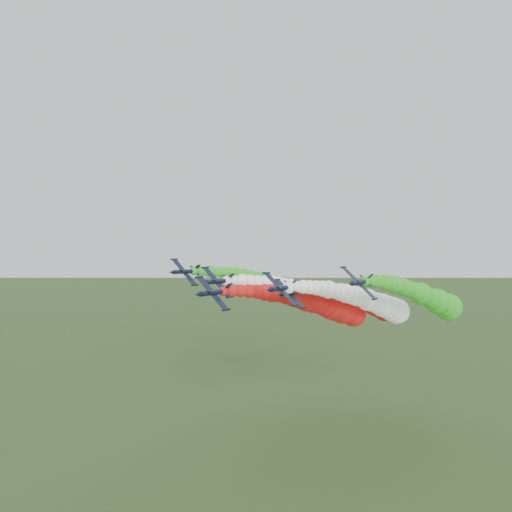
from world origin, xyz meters
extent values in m
plane|color=#3E5E29|center=(0.00, 0.00, 0.00)|extent=(3000.00, 3000.00, 0.00)
cylinder|color=black|center=(-2.74, -14.09, 44.20)|extent=(1.45, 8.38, 1.45)
cone|color=black|center=(-2.74, -19.02, 44.20)|extent=(1.32, 1.68, 1.32)
cone|color=black|center=(-2.74, -9.53, 44.20)|extent=(1.32, 0.84, 1.32)
ellipsoid|color=black|center=(-2.48, -15.95, 44.47)|extent=(0.94, 1.75, 0.93)
cube|color=black|center=(-2.83, -14.27, 44.10)|extent=(6.63, 1.77, 6.15)
cylinder|color=black|center=(-6.11, -14.27, 47.14)|extent=(0.58, 2.42, 0.58)
cylinder|color=black|center=(0.45, -14.27, 41.06)|extent=(0.58, 2.42, 0.58)
cube|color=black|center=(-2.01, -10.55, 44.99)|extent=(1.55, 1.40, 1.66)
cube|color=black|center=(-2.64, -10.55, 44.30)|extent=(2.66, 1.02, 2.47)
sphere|color=red|center=(-2.74, -10.83, 44.20)|extent=(1.98, 1.98, 1.98)
sphere|color=red|center=(-2.72, -7.73, 44.11)|extent=(2.46, 2.46, 2.46)
sphere|color=red|center=(-2.69, -4.62, 43.91)|extent=(2.67, 2.67, 2.67)
sphere|color=red|center=(-2.62, -1.52, 43.65)|extent=(2.98, 2.98, 2.98)
sphere|color=red|center=(-2.53, 1.58, 43.33)|extent=(3.18, 3.18, 3.18)
sphere|color=red|center=(-2.41, 4.68, 42.96)|extent=(3.86, 3.86, 3.86)
sphere|color=red|center=(-2.27, 7.79, 42.54)|extent=(4.16, 4.16, 4.16)
sphere|color=red|center=(-2.10, 10.89, 42.07)|extent=(3.83, 3.83, 3.83)
sphere|color=red|center=(-1.90, 13.99, 41.56)|extent=(4.36, 4.36, 4.36)
sphere|color=red|center=(-1.68, 17.10, 41.02)|extent=(4.95, 4.95, 4.95)
sphere|color=red|center=(-1.44, 20.20, 40.43)|extent=(5.34, 5.34, 5.34)
sphere|color=red|center=(-1.16, 23.30, 39.81)|extent=(6.04, 6.04, 6.04)
sphere|color=red|center=(-0.86, 26.41, 39.16)|extent=(6.08, 6.08, 6.08)
sphere|color=red|center=(-0.54, 29.51, 38.47)|extent=(5.87, 5.87, 5.87)
sphere|color=red|center=(-0.19, 32.61, 37.74)|extent=(6.46, 6.46, 6.46)
sphere|color=red|center=(0.19, 35.72, 36.99)|extent=(7.20, 7.20, 7.20)
sphere|color=red|center=(0.59, 38.82, 36.21)|extent=(7.24, 7.24, 7.24)
sphere|color=red|center=(1.02, 41.92, 35.39)|extent=(7.61, 7.61, 7.61)
sphere|color=red|center=(1.48, 45.03, 34.55)|extent=(6.49, 6.49, 6.49)
sphere|color=red|center=(1.96, 48.13, 33.67)|extent=(7.27, 7.27, 7.27)
cylinder|color=black|center=(-8.16, -5.28, 45.75)|extent=(1.45, 8.38, 1.45)
cone|color=black|center=(-8.16, -10.21, 45.75)|extent=(1.32, 1.68, 1.32)
cone|color=black|center=(-8.16, -0.72, 45.75)|extent=(1.32, 0.84, 1.32)
ellipsoid|color=black|center=(-7.91, -7.14, 46.02)|extent=(0.94, 1.75, 0.93)
cube|color=black|center=(-8.26, -5.46, 45.65)|extent=(6.63, 1.77, 6.15)
cylinder|color=black|center=(-11.54, -5.46, 48.68)|extent=(0.58, 2.42, 0.58)
cylinder|color=black|center=(-4.98, -5.46, 42.61)|extent=(0.58, 2.42, 0.58)
cube|color=black|center=(-7.44, -1.74, 46.54)|extent=(1.55, 1.40, 1.66)
cube|color=black|center=(-8.07, -1.74, 45.85)|extent=(2.66, 1.02, 2.47)
sphere|color=white|center=(-8.16, -2.02, 45.75)|extent=(2.12, 2.12, 2.12)
sphere|color=white|center=(-8.15, 1.08, 45.66)|extent=(2.09, 2.09, 2.09)
sphere|color=white|center=(-8.11, 4.19, 45.46)|extent=(3.07, 3.07, 3.07)
sphere|color=white|center=(-8.05, 7.29, 45.20)|extent=(3.07, 3.07, 3.07)
sphere|color=white|center=(-7.96, 10.39, 44.88)|extent=(3.20, 3.20, 3.20)
sphere|color=white|center=(-7.84, 13.50, 44.51)|extent=(3.44, 3.44, 3.44)
sphere|color=white|center=(-7.70, 16.60, 44.08)|extent=(4.30, 4.30, 4.30)
sphere|color=white|center=(-7.53, 19.70, 43.62)|extent=(4.48, 4.48, 4.48)
sphere|color=white|center=(-7.33, 22.80, 43.11)|extent=(4.24, 4.24, 4.24)
sphere|color=white|center=(-7.11, 25.91, 42.56)|extent=(4.72, 4.72, 4.72)
sphere|color=white|center=(-6.86, 29.01, 41.98)|extent=(4.34, 4.34, 4.34)
sphere|color=white|center=(-6.59, 32.11, 41.36)|extent=(5.22, 5.22, 5.22)
sphere|color=white|center=(-6.29, 35.22, 40.70)|extent=(6.00, 6.00, 6.00)
sphere|color=white|center=(-5.96, 38.32, 40.01)|extent=(5.46, 5.46, 5.46)
sphere|color=white|center=(-5.61, 41.42, 39.29)|extent=(6.74, 6.74, 6.74)
sphere|color=white|center=(-5.24, 44.53, 38.54)|extent=(5.69, 5.69, 5.69)
sphere|color=white|center=(-4.83, 47.63, 37.75)|extent=(6.60, 6.60, 6.60)
sphere|color=white|center=(-4.40, 50.73, 36.94)|extent=(7.85, 7.85, 7.85)
sphere|color=white|center=(-3.95, 53.84, 36.09)|extent=(8.07, 8.07, 8.07)
sphere|color=white|center=(-3.46, 56.94, 35.22)|extent=(7.83, 7.83, 7.83)
cylinder|color=black|center=(7.67, -5.79, 44.93)|extent=(1.45, 8.38, 1.45)
cone|color=black|center=(7.67, -10.72, 44.93)|extent=(1.32, 1.68, 1.32)
cone|color=black|center=(7.67, -1.23, 44.93)|extent=(1.32, 0.84, 1.32)
ellipsoid|color=black|center=(7.93, -7.65, 45.21)|extent=(0.94, 1.75, 0.93)
cube|color=black|center=(7.58, -5.97, 44.83)|extent=(6.63, 1.77, 6.15)
cylinder|color=black|center=(4.30, -5.97, 47.87)|extent=(0.58, 2.42, 0.58)
cylinder|color=black|center=(10.86, -5.97, 41.80)|extent=(0.58, 2.42, 0.58)
cube|color=black|center=(8.40, -2.25, 45.72)|extent=(1.55, 1.40, 1.66)
cube|color=black|center=(7.77, -2.25, 45.04)|extent=(2.66, 1.02, 2.47)
sphere|color=white|center=(7.67, -2.53, 44.93)|extent=(2.58, 2.58, 2.58)
sphere|color=white|center=(7.69, 0.57, 44.84)|extent=(2.31, 2.31, 2.31)
sphere|color=white|center=(7.73, 3.68, 44.65)|extent=(2.93, 2.93, 2.93)
sphere|color=white|center=(7.79, 6.78, 44.39)|extent=(3.09, 3.09, 3.09)
sphere|color=white|center=(7.88, 9.88, 44.06)|extent=(3.34, 3.34, 3.34)
sphere|color=white|center=(8.00, 12.99, 43.69)|extent=(3.69, 3.69, 3.69)
sphere|color=white|center=(8.14, 16.09, 43.27)|extent=(4.22, 4.22, 4.22)
sphere|color=white|center=(8.31, 19.19, 42.80)|extent=(3.75, 3.75, 3.75)
sphere|color=white|center=(8.51, 22.30, 42.30)|extent=(4.31, 4.31, 4.31)
sphere|color=white|center=(8.73, 25.40, 41.75)|extent=(4.80, 4.80, 4.80)
sphere|color=white|center=(8.98, 28.50, 41.16)|extent=(4.87, 4.87, 4.87)
sphere|color=white|center=(9.25, 31.61, 40.54)|extent=(5.09, 5.09, 5.09)
sphere|color=white|center=(9.55, 34.71, 39.89)|extent=(4.85, 4.85, 4.85)
sphere|color=white|center=(9.87, 37.81, 39.20)|extent=(5.94, 5.94, 5.94)
sphere|color=white|center=(10.23, 40.91, 38.48)|extent=(5.67, 5.67, 5.67)
sphere|color=white|center=(10.60, 44.02, 37.72)|extent=(5.94, 5.94, 5.94)
sphere|color=white|center=(11.01, 47.12, 36.94)|extent=(6.65, 6.65, 6.65)
sphere|color=white|center=(11.44, 50.22, 36.12)|extent=(6.71, 6.71, 6.71)
sphere|color=white|center=(11.89, 53.33, 35.28)|extent=(7.24, 7.24, 7.24)
sphere|color=white|center=(12.37, 56.43, 34.41)|extent=(7.52, 7.52, 7.52)
cylinder|color=black|center=(-22.74, 1.16, 47.35)|extent=(1.45, 8.38, 1.45)
cone|color=black|center=(-22.74, -3.77, 47.35)|extent=(1.32, 1.68, 1.32)
cone|color=black|center=(-22.74, 5.73, 47.35)|extent=(1.32, 0.84, 1.32)
ellipsoid|color=black|center=(-22.48, -0.70, 47.62)|extent=(0.94, 1.75, 0.93)
cube|color=black|center=(-22.83, 0.98, 47.24)|extent=(6.63, 1.77, 6.15)
cylinder|color=black|center=(-26.11, 0.98, 50.28)|extent=(0.58, 2.42, 0.58)
cylinder|color=black|center=(-19.55, 0.98, 44.21)|extent=(0.58, 2.42, 0.58)
cube|color=black|center=(-22.01, 4.70, 48.13)|extent=(1.55, 1.40, 1.66)
cube|color=black|center=(-22.64, 4.70, 47.45)|extent=(2.66, 1.02, 2.47)
sphere|color=green|center=(-22.74, 4.42, 47.35)|extent=(2.16, 2.16, 2.16)
sphere|color=green|center=(-22.72, 7.53, 47.25)|extent=(2.31, 2.31, 2.31)
sphere|color=green|center=(-22.68, 10.63, 47.06)|extent=(3.13, 3.13, 3.13)
sphere|color=green|center=(-22.62, 13.73, 46.80)|extent=(2.71, 2.71, 2.71)
sphere|color=green|center=(-22.53, 16.84, 46.48)|extent=(3.24, 3.24, 3.24)
sphere|color=green|center=(-22.41, 19.94, 46.10)|extent=(3.53, 3.53, 3.53)
sphere|color=green|center=(-22.27, 23.04, 45.68)|extent=(4.11, 4.11, 4.11)
sphere|color=green|center=(-22.10, 26.14, 45.21)|extent=(4.12, 4.12, 4.12)
sphere|color=green|center=(-21.90, 29.25, 44.71)|extent=(4.15, 4.15, 4.15)
sphere|color=green|center=(-21.68, 32.35, 44.16)|extent=(4.44, 4.44, 4.44)
sphere|color=green|center=(-21.43, 35.45, 43.58)|extent=(5.25, 5.25, 5.25)
sphere|color=green|center=(-21.16, 38.56, 42.95)|extent=(4.91, 4.91, 4.91)
sphere|color=green|center=(-20.86, 41.66, 42.30)|extent=(4.95, 4.95, 4.95)
sphere|color=green|center=(-20.54, 44.76, 41.61)|extent=(5.79, 5.79, 5.79)
sphere|color=green|center=(-20.18, 47.87, 40.89)|extent=(6.45, 6.45, 6.45)
sphere|color=green|center=(-19.81, 50.97, 40.13)|extent=(6.16, 6.16, 6.16)
sphere|color=green|center=(-19.40, 54.07, 39.35)|extent=(6.60, 6.60, 6.60)
sphere|color=green|center=(-18.97, 57.18, 38.53)|extent=(6.37, 6.37, 6.37)
sphere|color=green|center=(-18.52, 60.28, 37.69)|extent=(7.49, 7.49, 7.49)
sphere|color=green|center=(-18.04, 63.38, 36.82)|extent=(8.00, 8.00, 8.00)
cylinder|color=black|center=(20.47, 3.18, 46.05)|extent=(1.45, 8.38, 1.45)
cone|color=black|center=(20.47, -1.76, 46.05)|extent=(1.32, 1.68, 1.32)
cone|color=black|center=(20.47, 7.74, 46.05)|extent=(1.32, 0.84, 1.32)
ellipsoid|color=black|center=(20.73, 1.31, 46.33)|extent=(0.94, 1.75, 0.93)
cube|color=black|center=(20.38, 2.99, 45.95)|extent=(6.63, 1.77, 6.15)
cylinder|color=black|center=(17.10, 2.99, 48.99)|extent=(0.58, 2.42, 0.58)
cylinder|color=black|center=(23.66, 2.99, 42.91)|extent=(0.58, 2.42, 0.58)
cube|color=black|center=(21.20, 6.71, 46.84)|extent=(1.55, 1.40, 1.66)
cube|color=black|center=(20.57, 6.71, 46.16)|extent=(2.66, 1.02, 2.47)
sphere|color=green|center=(20.47, 6.43, 46.05)|extent=(2.03, 2.03, 2.03)
sphere|color=green|center=(20.49, 9.54, 45.96)|extent=(2.48, 2.48, 2.48)
sphere|color=green|center=(20.53, 12.64, 45.77)|extent=(2.91, 2.91, 2.91)
sphere|color=green|center=(20.59, 15.74, 45.50)|extent=(2.79, 2.79, 2.79)
sphere|color=green|center=(20.68, 18.85, 45.18)|extent=(3.62, 3.62, 3.62)
sphere|color=green|center=(20.80, 21.95, 44.81)|extent=(3.66, 3.66, 3.66)
sphere|color=green|center=(20.94, 25.05, 44.39)|extent=(4.20, 4.20, 4.20)
sphere|color=green|center=(21.11, 28.16, 43.92)|extent=(3.98, 3.98, 3.98)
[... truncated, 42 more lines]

